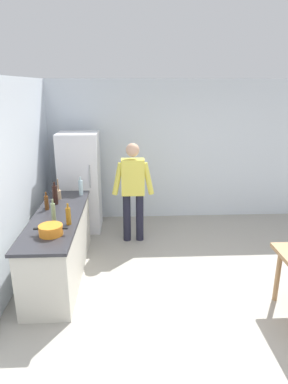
# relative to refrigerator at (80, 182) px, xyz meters

# --- Properties ---
(ground_plane) EXTENTS (14.00, 14.00, 0.00)m
(ground_plane) POSITION_rel_refrigerator_xyz_m (1.90, -2.40, -0.90)
(ground_plane) COLOR #9E998E
(wall_back) EXTENTS (6.40, 0.12, 2.70)m
(wall_back) POSITION_rel_refrigerator_xyz_m (1.90, 0.60, 0.45)
(wall_back) COLOR silver
(wall_back) RESTS_ON ground_plane
(kitchen_counter) EXTENTS (0.64, 2.20, 0.90)m
(kitchen_counter) POSITION_rel_refrigerator_xyz_m (-0.10, -1.60, -0.45)
(kitchen_counter) COLOR beige
(kitchen_counter) RESTS_ON ground_plane
(refrigerator) EXTENTS (0.70, 0.67, 1.80)m
(refrigerator) POSITION_rel_refrigerator_xyz_m (0.00, 0.00, 0.00)
(refrigerator) COLOR white
(refrigerator) RESTS_ON ground_plane
(person) EXTENTS (0.70, 0.22, 1.70)m
(person) POSITION_rel_refrigerator_xyz_m (0.95, -0.55, 0.08)
(person) COLOR #1E1E2D
(person) RESTS_ON ground_plane
(cooking_pot) EXTENTS (0.40, 0.28, 0.12)m
(cooking_pot) POSITION_rel_refrigerator_xyz_m (-0.04, -2.22, 0.06)
(cooking_pot) COLOR orange
(cooking_pot) RESTS_ON kitchen_counter
(utensil_jar) EXTENTS (0.11, 0.11, 0.32)m
(utensil_jar) POSITION_rel_refrigerator_xyz_m (-0.22, -0.92, 0.08)
(utensil_jar) COLOR tan
(utensil_jar) RESTS_ON kitchen_counter
(bottle_vinegar_tall) EXTENTS (0.06, 0.06, 0.32)m
(bottle_vinegar_tall) POSITION_rel_refrigerator_xyz_m (-0.08, -1.86, 0.14)
(bottle_vinegar_tall) COLOR gray
(bottle_vinegar_tall) RESTS_ON kitchen_counter
(bottle_beer_brown) EXTENTS (0.06, 0.06, 0.26)m
(bottle_beer_brown) POSITION_rel_refrigerator_xyz_m (-0.28, -1.37, 0.11)
(bottle_beer_brown) COLOR #5B3314
(bottle_beer_brown) RESTS_ON kitchen_counter
(bottle_oil_amber) EXTENTS (0.06, 0.06, 0.28)m
(bottle_oil_amber) POSITION_rel_refrigerator_xyz_m (0.11, -1.92, 0.12)
(bottle_oil_amber) COLOR #996619
(bottle_oil_amber) RESTS_ON kitchen_counter
(bottle_wine_dark) EXTENTS (0.08, 0.08, 0.34)m
(bottle_wine_dark) POSITION_rel_refrigerator_xyz_m (-0.21, -1.15, 0.15)
(bottle_wine_dark) COLOR black
(bottle_wine_dark) RESTS_ON kitchen_counter
(bottle_water_clear) EXTENTS (0.07, 0.07, 0.30)m
(bottle_water_clear) POSITION_rel_refrigerator_xyz_m (0.11, -0.73, 0.13)
(bottle_water_clear) COLOR silver
(bottle_water_clear) RESTS_ON kitchen_counter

